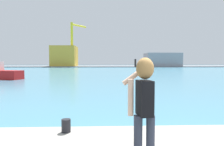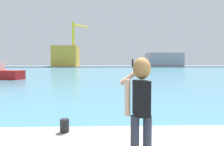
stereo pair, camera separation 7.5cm
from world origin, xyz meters
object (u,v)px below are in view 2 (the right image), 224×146
(person_photographer, at_px, (141,100))
(harbor_bollard, at_px, (65,126))
(warehouse_right, at_px, (164,60))
(port_crane, at_px, (75,41))
(warehouse_left, at_px, (66,56))

(person_photographer, xyz_separation_m, harbor_bollard, (-1.53, 1.71, -0.91))
(warehouse_right, xyz_separation_m, port_crane, (-37.65, -2.46, 7.71))
(person_photographer, height_order, warehouse_left, warehouse_left)
(person_photographer, relative_size, port_crane, 0.10)
(harbor_bollard, bearing_deg, person_photographer, -48.23)
(warehouse_left, bearing_deg, person_photographer, -79.09)
(warehouse_left, relative_size, port_crane, 0.66)
(harbor_bollard, distance_m, warehouse_right, 90.70)
(warehouse_left, distance_m, port_crane, 8.01)
(person_photographer, height_order, port_crane, port_crane)
(warehouse_right, distance_m, port_crane, 38.51)
(person_photographer, height_order, warehouse_right, warehouse_right)
(warehouse_right, height_order, port_crane, port_crane)
(person_photographer, relative_size, warehouse_left, 0.15)
(harbor_bollard, bearing_deg, warehouse_right, 73.21)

